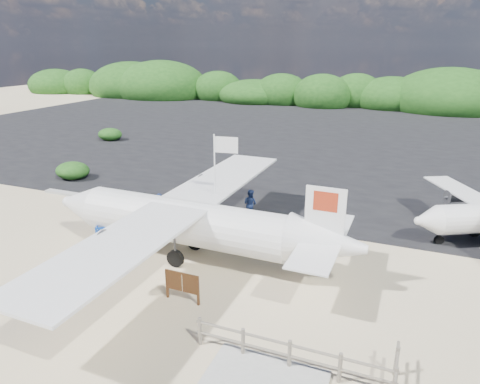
{
  "coord_description": "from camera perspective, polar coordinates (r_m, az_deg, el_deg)",
  "views": [
    {
      "loc": [
        8.53,
        -15.33,
        9.31
      ],
      "look_at": [
        0.74,
        4.15,
        2.07
      ],
      "focal_mm": 32.0,
      "sensor_mm": 36.0,
      "label": 1
    }
  ],
  "objects": [
    {
      "name": "baggage_cart",
      "position": [
        21.94,
        -14.62,
        -6.73
      ],
      "size": [
        3.31,
        2.67,
        1.44
      ],
      "primitive_type": null,
      "rotation": [
        0.0,
        0.0,
        0.42
      ],
      "color": "#0C40B5",
      "rests_on": "ground"
    },
    {
      "name": "aircraft_large",
      "position": [
        39.22,
        23.04,
        3.78
      ],
      "size": [
        18.15,
        18.15,
        5.36
      ],
      "primitive_type": null,
      "rotation": [
        0.0,
        0.0,
        3.13
      ],
      "color": "#B2B2B2",
      "rests_on": "ground"
    },
    {
      "name": "flagpole",
      "position": [
        21.07,
        -3.18,
        -7.21
      ],
      "size": [
        1.16,
        0.6,
        5.53
      ],
      "primitive_type": null,
      "rotation": [
        0.0,
        0.0,
        0.13
      ],
      "color": "white",
      "rests_on": "ground"
    },
    {
      "name": "crew_c",
      "position": [
        19.33,
        6.83,
        -6.65
      ],
      "size": [
        1.23,
        0.81,
        1.95
      ],
      "primitive_type": "imported",
      "rotation": [
        0.0,
        0.0,
        3.46
      ],
      "color": "#14214B",
      "rests_on": "ground"
    },
    {
      "name": "asphalt_apron",
      "position": [
        47.06,
        11.02,
        7.28
      ],
      "size": [
        90.0,
        50.0,
        0.04
      ],
      "primitive_type": null,
      "color": "#B2B2B2",
      "rests_on": "ground"
    },
    {
      "name": "vegetation_band",
      "position": [
        71.46,
        15.04,
        10.92
      ],
      "size": [
        124.0,
        8.0,
        4.4
      ],
      "primitive_type": null,
      "color": "#B2B2B2",
      "rests_on": "ground"
    },
    {
      "name": "crew_a",
      "position": [
        23.19,
        -10.63,
        -2.4
      ],
      "size": [
        0.81,
        0.66,
        1.92
      ],
      "primitive_type": "imported",
      "rotation": [
        0.0,
        0.0,
        3.46
      ],
      "color": "#14214B",
      "rests_on": "ground"
    },
    {
      "name": "lagoon",
      "position": [
        26.03,
        -22.7,
        -3.47
      ],
      "size": [
        9.0,
        7.0,
        0.4
      ],
      "primitive_type": null,
      "color": "#B2B2B2",
      "rests_on": "ground"
    },
    {
      "name": "fence",
      "position": [
        14.14,
        6.53,
        -22.3
      ],
      "size": [
        6.4,
        2.0,
        1.1
      ],
      "primitive_type": null,
      "color": "#B2B2B2",
      "rests_on": "ground"
    },
    {
      "name": "crew_b",
      "position": [
        24.01,
        1.36,
        -1.6
      ],
      "size": [
        0.96,
        0.83,
        1.69
      ],
      "primitive_type": "imported",
      "rotation": [
        0.0,
        0.0,
        2.88
      ],
      "color": "#14214B",
      "rests_on": "ground"
    },
    {
      "name": "signboard",
      "position": [
        17.06,
        -7.61,
        -14.21
      ],
      "size": [
        1.53,
        0.18,
        1.26
      ],
      "primitive_type": null,
      "rotation": [
        0.0,
        0.0,
        -0.02
      ],
      "color": "#563218",
      "rests_on": "ground"
    },
    {
      "name": "ground",
      "position": [
        19.86,
        -6.52,
        -9.04
      ],
      "size": [
        160.0,
        160.0,
        0.0
      ],
      "primitive_type": "plane",
      "color": "beige"
    },
    {
      "name": "aircraft_small",
      "position": [
        48.27,
        1.22,
        7.92
      ],
      "size": [
        10.94,
        10.94,
        2.92
      ],
      "primitive_type": null,
      "rotation": [
        0.0,
        0.0,
        3.62
      ],
      "color": "#B2B2B2",
      "rests_on": "ground"
    }
  ]
}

